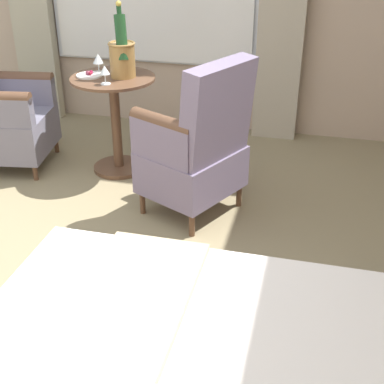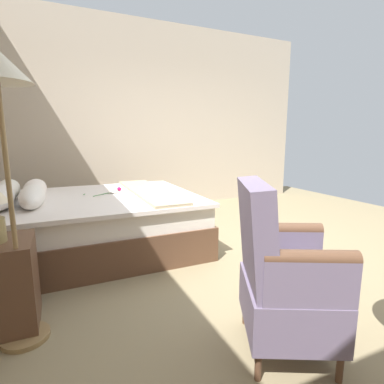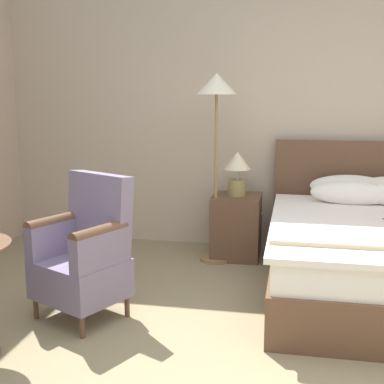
% 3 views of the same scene
% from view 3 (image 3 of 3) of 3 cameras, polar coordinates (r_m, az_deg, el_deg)
% --- Properties ---
extents(wall_headboard_side, '(5.53, 0.12, 3.15)m').
position_cam_3_polar(wall_headboard_side, '(5.29, 9.07, 10.94)').
color(wall_headboard_side, '#C2AD96').
rests_on(wall_headboard_side, ground).
extents(bed, '(1.75, 2.14, 1.09)m').
position_cam_3_polar(bed, '(4.38, 19.71, -6.04)').
color(bed, brown).
rests_on(bed, ground).
extents(nightstand, '(0.47, 0.45, 0.59)m').
position_cam_3_polar(nightstand, '(5.04, 4.75, -3.67)').
color(nightstand, brown).
rests_on(nightstand, ground).
extents(bedside_lamp, '(0.25, 0.25, 0.41)m').
position_cam_3_polar(bedside_lamp, '(4.93, 4.85, 2.47)').
color(bedside_lamp, olive).
rests_on(bedside_lamp, nightstand).
extents(floor_lamp_brass, '(0.36, 0.36, 1.70)m').
position_cam_3_polar(floor_lamp_brass, '(4.75, 2.63, 9.34)').
color(floor_lamp_brass, olive).
rests_on(floor_lamp_brass, ground).
extents(armchair_by_window, '(0.72, 0.71, 1.00)m').
position_cam_3_polar(armchair_by_window, '(3.79, -11.36, -6.48)').
color(armchair_by_window, brown).
rests_on(armchair_by_window, ground).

